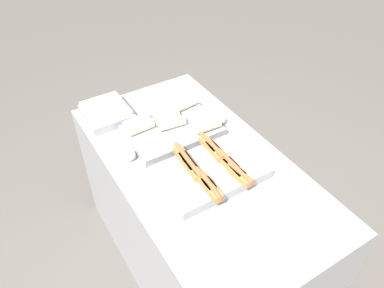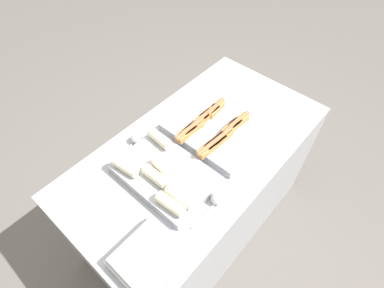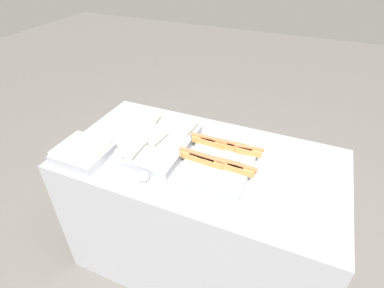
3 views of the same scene
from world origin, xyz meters
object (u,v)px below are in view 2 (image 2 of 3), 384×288
tray_hotdogs (212,131)px  tray_wraps (164,174)px  serving_spoon_near (216,200)px  serving_spoon_far (135,140)px  tray_side_front (149,258)px

tray_hotdogs → tray_wraps: 0.38m
tray_hotdogs → serving_spoon_near: tray_hotdogs is taller
tray_hotdogs → serving_spoon_far: (-0.32, 0.28, -0.01)m
serving_spoon_far → tray_wraps: bearing=-102.2°
tray_hotdogs → tray_wraps: bearing=-180.0°
tray_side_front → serving_spoon_near: (0.39, -0.04, -0.01)m
tray_side_front → serving_spoon_far: 0.66m
tray_wraps → serving_spoon_far: tray_wraps is taller
tray_wraps → serving_spoon_near: (0.06, -0.28, -0.01)m
tray_hotdogs → serving_spoon_far: bearing=138.7°
tray_side_front → serving_spoon_near: bearing=-5.1°
serving_spoon_far → tray_hotdogs: bearing=-41.3°
tray_side_front → serving_spoon_far: tray_side_front is taller
tray_side_front → serving_spoon_near: 0.40m
tray_hotdogs → serving_spoon_near: (-0.32, -0.28, -0.01)m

